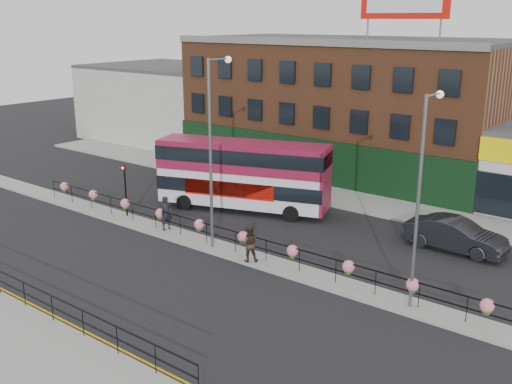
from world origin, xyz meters
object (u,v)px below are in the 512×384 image
Objects in this scene: pedestrian_b at (249,244)px; lamp_column_east at (422,184)px; lamp_column_west at (213,138)px; pedestrian_a at (166,213)px; car at (455,235)px; double_decker_bus at (243,169)px.

lamp_column_east is at bearing 142.92° from pedestrian_b.
pedestrian_a is at bearing 178.56° from lamp_column_west.
lamp_column_east is (1.00, -7.46, 4.55)m from car.
pedestrian_a is at bearing 179.82° from lamp_column_east.
lamp_column_west is (-2.77, 0.59, 4.88)m from pedestrian_b.
pedestrian_a is 6.62m from pedestrian_b.
pedestrian_b is 0.21× the size of lamp_column_east.
lamp_column_west is 11.13m from lamp_column_east.
car is at bearing -173.66° from pedestrian_b.
double_decker_bus is 15.56m from lamp_column_east.
lamp_column_west is at bearing -179.75° from lamp_column_east.
double_decker_bus is 7.46m from lamp_column_west.
pedestrian_a reaches higher than car.
pedestrian_b is (-7.35, -8.10, 0.21)m from car.
car is (13.12, 1.50, -1.84)m from double_decker_bus.
double_decker_bus is 5.65× the size of pedestrian_a.
lamp_column_east reaches higher than car.
pedestrian_b is at bearing -12.00° from lamp_column_west.
car is 10.93m from pedestrian_b.
pedestrian_b is at bearing -175.63° from lamp_column_east.
lamp_column_west is at bearing -79.18° from pedestrian_a.
double_decker_bus is 1.13× the size of lamp_column_west.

